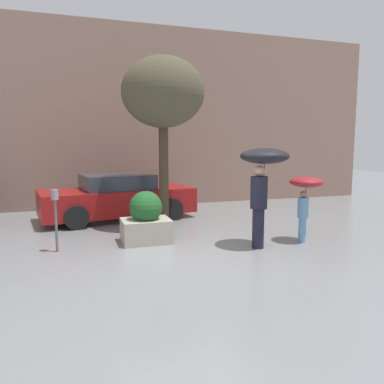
{
  "coord_description": "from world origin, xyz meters",
  "views": [
    {
      "loc": [
        -1.94,
        -6.22,
        2.11
      ],
      "look_at": [
        0.56,
        1.6,
        1.05
      ],
      "focal_mm": 35.0,
      "sensor_mm": 36.0,
      "label": 1
    }
  ],
  "objects_px": {
    "person_adult": "(263,170)",
    "parked_car_near": "(118,198)",
    "street_tree": "(163,94)",
    "planter_box": "(146,220)",
    "person_child": "(305,190)",
    "parking_meter": "(55,207)"
  },
  "relations": [
    {
      "from": "person_child",
      "to": "parked_car_near",
      "type": "height_order",
      "value": "person_child"
    },
    {
      "from": "person_adult",
      "to": "parking_meter",
      "type": "bearing_deg",
      "value": 143.47
    },
    {
      "from": "parking_meter",
      "to": "person_adult",
      "type": "bearing_deg",
      "value": -12.75
    },
    {
      "from": "person_child",
      "to": "street_tree",
      "type": "height_order",
      "value": "street_tree"
    },
    {
      "from": "planter_box",
      "to": "parked_car_near",
      "type": "bearing_deg",
      "value": 95.84
    },
    {
      "from": "person_adult",
      "to": "street_tree",
      "type": "distance_m",
      "value": 3.39
    },
    {
      "from": "parked_car_near",
      "to": "person_adult",
      "type": "bearing_deg",
      "value": -156.5
    },
    {
      "from": "planter_box",
      "to": "street_tree",
      "type": "height_order",
      "value": "street_tree"
    },
    {
      "from": "planter_box",
      "to": "person_child",
      "type": "xyz_separation_m",
      "value": [
        3.25,
        -1.02,
        0.64
      ]
    },
    {
      "from": "planter_box",
      "to": "parking_meter",
      "type": "bearing_deg",
      "value": -173.49
    },
    {
      "from": "planter_box",
      "to": "street_tree",
      "type": "xyz_separation_m",
      "value": [
        0.74,
        1.4,
        2.85
      ]
    },
    {
      "from": "person_child",
      "to": "parking_meter",
      "type": "relative_size",
      "value": 1.14
    },
    {
      "from": "planter_box",
      "to": "parking_meter",
      "type": "distance_m",
      "value": 1.87
    },
    {
      "from": "person_adult",
      "to": "parked_car_near",
      "type": "height_order",
      "value": "person_adult"
    },
    {
      "from": "person_adult",
      "to": "parking_meter",
      "type": "height_order",
      "value": "person_adult"
    },
    {
      "from": "planter_box",
      "to": "person_child",
      "type": "height_order",
      "value": "person_child"
    },
    {
      "from": "person_child",
      "to": "planter_box",
      "type": "bearing_deg",
      "value": 133.69
    },
    {
      "from": "planter_box",
      "to": "parked_car_near",
      "type": "height_order",
      "value": "parked_car_near"
    },
    {
      "from": "person_adult",
      "to": "parking_meter",
      "type": "relative_size",
      "value": 1.64
    },
    {
      "from": "person_adult",
      "to": "person_child",
      "type": "relative_size",
      "value": 1.43
    },
    {
      "from": "person_child",
      "to": "parked_car_near",
      "type": "bearing_deg",
      "value": 104.13
    },
    {
      "from": "street_tree",
      "to": "parking_meter",
      "type": "height_order",
      "value": "street_tree"
    }
  ]
}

